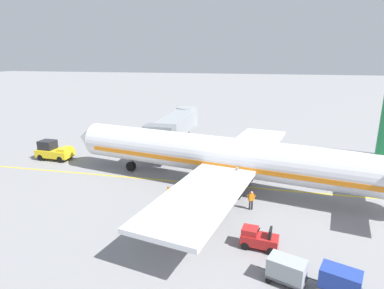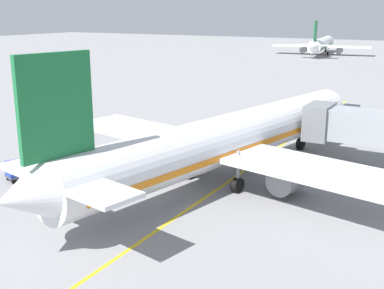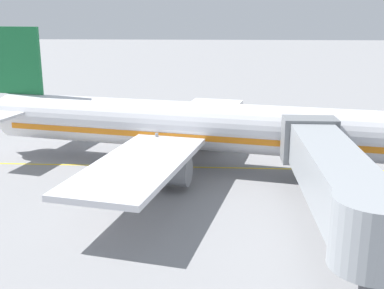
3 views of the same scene
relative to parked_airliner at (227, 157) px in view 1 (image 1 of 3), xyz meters
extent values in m
plane|color=gray|center=(0.34, -0.38, -3.19)|extent=(400.00, 400.00, 0.00)
cube|color=gold|center=(0.34, -0.38, -3.18)|extent=(0.24, 80.00, 0.01)
cylinder|color=silver|center=(0.06, 0.27, 0.10)|extent=(10.22, 32.08, 3.70)
cube|color=orange|center=(0.06, 0.27, -0.36)|extent=(9.73, 29.58, 0.44)
cone|color=silver|center=(3.60, 17.10, 0.10)|extent=(4.04, 3.10, 3.63)
cube|color=black|center=(3.23, 15.34, 0.75)|extent=(2.94, 1.65, 0.60)
cube|color=silver|center=(-0.15, -0.71, -0.55)|extent=(30.43, 11.27, 0.36)
cylinder|color=gray|center=(-5.37, 1.21, -1.80)|extent=(2.62, 3.54, 2.00)
cylinder|color=gray|center=(5.40, -1.06, -1.80)|extent=(2.62, 3.54, 2.00)
cylinder|color=black|center=(2.37, 11.23, -2.64)|extent=(0.67, 1.17, 1.10)
cylinder|color=gray|center=(2.37, 11.23, -1.09)|extent=(0.24, 0.24, 2.00)
cylinder|color=black|center=(-2.61, -1.22, -2.64)|extent=(0.67, 1.17, 1.10)
cylinder|color=gray|center=(-2.61, -1.22, -1.09)|extent=(0.24, 0.24, 2.00)
cylinder|color=black|center=(1.89, -2.16, -2.64)|extent=(0.67, 1.17, 1.10)
cylinder|color=gray|center=(1.89, -2.16, -1.09)|extent=(0.24, 0.24, 2.00)
cube|color=#93999E|center=(11.27, 8.46, 0.30)|extent=(14.78, 2.80, 2.60)
cube|color=slate|center=(4.68, 8.46, 0.30)|extent=(2.00, 3.50, 2.99)
cylinder|color=#93999E|center=(18.66, 8.46, 0.30)|extent=(3.36, 3.36, 2.86)
cylinder|color=#4C4C51|center=(18.66, 8.46, -2.09)|extent=(0.70, 0.70, 2.19)
cube|color=#38383A|center=(18.66, 8.46, -3.11)|extent=(1.80, 1.80, 0.16)
cube|color=gold|center=(4.20, 22.29, -2.34)|extent=(2.43, 4.51, 0.90)
cube|color=black|center=(4.25, 23.28, -1.34)|extent=(1.75, 1.93, 1.10)
cube|color=gold|center=(4.12, 20.76, -1.71)|extent=(1.93, 1.20, 0.36)
cylinder|color=black|center=(5.06, 20.82, -2.79)|extent=(0.39, 0.82, 0.80)
cylinder|color=black|center=(3.19, 20.92, -2.79)|extent=(0.39, 0.82, 0.80)
cylinder|color=black|center=(5.21, 23.67, -2.79)|extent=(0.39, 0.82, 0.80)
cylinder|color=black|center=(3.34, 23.77, -2.79)|extent=(0.39, 0.82, 0.80)
cube|color=#B21E1E|center=(-10.12, -3.46, -2.56)|extent=(1.55, 2.65, 0.70)
cube|color=#B21E1E|center=(-10.02, -2.78, -1.99)|extent=(1.16, 1.19, 0.44)
cube|color=black|center=(-10.22, -4.15, -1.89)|extent=(0.85, 0.28, 0.64)
cylinder|color=black|center=(-10.10, -3.34, -1.91)|extent=(0.12, 0.27, 0.54)
cylinder|color=black|center=(-10.53, -2.52, -2.91)|extent=(0.28, 0.58, 0.56)
cylinder|color=black|center=(-9.46, -2.68, -2.91)|extent=(0.28, 0.58, 0.56)
cylinder|color=black|center=(-10.78, -4.25, -2.91)|extent=(0.28, 0.58, 0.56)
cylinder|color=black|center=(-9.71, -4.41, -2.91)|extent=(0.28, 0.58, 0.56)
cube|color=#4C4C51|center=(-13.40, -5.04, -2.77)|extent=(1.99, 2.52, 0.12)
cube|color=#999EA3|center=(-13.40, -5.04, -2.16)|extent=(1.89, 2.39, 1.10)
cylinder|color=#4C4C51|center=(-12.90, -3.68, -2.78)|extent=(0.31, 0.68, 0.07)
cylinder|color=black|center=(-13.63, -4.07, -3.01)|extent=(0.24, 0.38, 0.36)
cylinder|color=black|center=(-12.60, -4.46, -3.01)|extent=(0.24, 0.38, 0.36)
cylinder|color=black|center=(-13.17, -6.00, -3.01)|extent=(0.24, 0.38, 0.36)
cube|color=#4C4C51|center=(-13.76, -7.85, -2.77)|extent=(1.99, 2.52, 0.12)
cube|color=#233D9E|center=(-13.76, -7.85, -2.16)|extent=(1.89, 2.39, 1.10)
cylinder|color=#4C4C51|center=(-13.25, -6.50, -2.78)|extent=(0.31, 0.68, 0.07)
cylinder|color=black|center=(-12.95, -7.27, -3.01)|extent=(0.24, 0.38, 0.36)
cylinder|color=#232328|center=(-4.82, 4.53, -2.76)|extent=(0.15, 0.15, 0.85)
cylinder|color=#232328|center=(-5.01, 4.59, -2.76)|extent=(0.15, 0.15, 0.85)
cube|color=yellow|center=(-4.92, 4.56, -2.04)|extent=(0.44, 0.35, 0.60)
cylinder|color=yellow|center=(-4.68, 4.48, -2.09)|extent=(0.24, 0.16, 0.57)
cylinder|color=yellow|center=(-5.15, 4.64, -2.09)|extent=(0.24, 0.16, 0.57)
sphere|color=#997051|center=(-4.92, 4.56, -1.61)|extent=(0.22, 0.22, 0.22)
cube|color=red|center=(-4.92, 4.56, -1.59)|extent=(0.28, 0.16, 0.10)
cylinder|color=#232328|center=(-4.46, -2.55, -2.76)|extent=(0.15, 0.15, 0.85)
cylinder|color=#232328|center=(-4.41, -2.74, -2.76)|extent=(0.15, 0.15, 0.85)
cube|color=orange|center=(-4.43, -2.64, -2.04)|extent=(0.33, 0.43, 0.60)
cylinder|color=orange|center=(-4.50, -2.40, -2.09)|extent=(0.15, 0.24, 0.57)
cylinder|color=orange|center=(-4.37, -2.88, -2.09)|extent=(0.15, 0.24, 0.57)
sphere|color=tan|center=(-4.43, -2.64, -1.61)|extent=(0.22, 0.22, 0.22)
cube|color=red|center=(-4.43, -2.64, -1.59)|extent=(0.15, 0.28, 0.10)
cylinder|color=#232328|center=(-10.17, 2.69, -2.76)|extent=(0.15, 0.15, 0.85)
cylinder|color=#232328|center=(-10.37, 2.65, -2.76)|extent=(0.15, 0.15, 0.85)
cube|color=yellow|center=(-10.27, 2.67, -2.04)|extent=(0.42, 0.30, 0.60)
cylinder|color=yellow|center=(-10.02, 2.71, -2.09)|extent=(0.23, 0.13, 0.57)
cylinder|color=yellow|center=(-10.52, 2.63, -2.09)|extent=(0.23, 0.13, 0.57)
sphere|color=beige|center=(-10.27, 2.67, -1.61)|extent=(0.22, 0.22, 0.22)
cube|color=red|center=(-10.27, 2.67, -1.59)|extent=(0.27, 0.12, 0.10)
camera|label=1|loc=(-30.13, -3.15, 9.69)|focal=30.09mm
camera|label=2|loc=(15.37, -32.81, 9.46)|focal=46.08mm
camera|label=3|loc=(35.66, 2.51, 8.33)|focal=44.31mm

